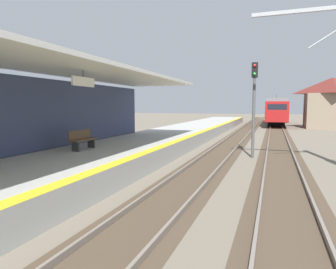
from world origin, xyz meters
The scene contains 8 objects.
station_platform centered at (-2.50, 16.00, 0.45)m, with size 5.00×80.00×0.91m.
station_building_with_canopy centered at (-4.30, 11.32, 2.66)m, with size 4.85×24.00×4.43m.
track_pair_nearest_platform centered at (1.90, 20.00, 0.05)m, with size 2.34×120.00×0.16m.
track_pair_middle centered at (5.30, 20.00, 0.05)m, with size 2.34×120.00×0.16m.
approaching_train centered at (5.30, 52.40, 2.18)m, with size 2.93×19.60×4.76m.
rail_signal_post centered at (3.84, 20.28, 3.19)m, with size 0.32×0.34×5.20m.
platform_bench centered at (-3.31, 14.73, 1.37)m, with size 0.45×1.60×0.88m.
distant_trackside_house centered at (11.76, 45.93, 3.34)m, with size 6.60×5.28×6.40m.
Camera 1 is at (4.85, 3.26, 2.90)m, focal length 32.02 mm.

